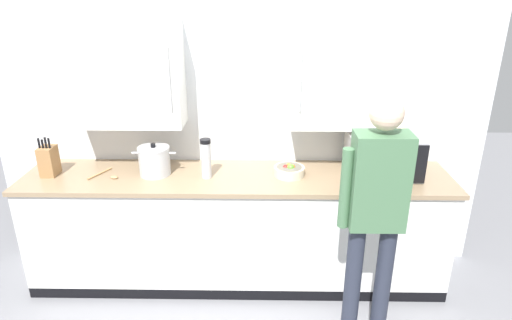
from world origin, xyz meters
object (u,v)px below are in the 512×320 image
knife_block (49,161)px  person_figure (376,206)px  fruit_bowl (289,170)px  stock_pot (154,161)px  wooden_spoon (107,175)px  thermos_flask (206,158)px  microwave_oven (380,155)px

knife_block → person_figure: (2.36, -0.68, -0.02)m
fruit_bowl → person_figure: (0.50, -0.69, 0.06)m
stock_pot → wooden_spoon: bearing=-172.5°
knife_block → stock_pot: 0.81m
wooden_spoon → stock_pot: bearing=7.5°
fruit_bowl → stock_pot: stock_pot is taller
knife_block → person_figure: 2.45m
fruit_bowl → thermos_flask: 0.65m
stock_pot → thermos_flask: bearing=-7.7°
microwave_oven → thermos_flask: (-1.32, -0.07, -0.00)m
thermos_flask → stock_pot: (-0.41, 0.06, -0.04)m
microwave_oven → thermos_flask: 1.33m
wooden_spoon → person_figure: size_ratio=0.14×
microwave_oven → wooden_spoon: 2.11m
wooden_spoon → person_figure: 2.02m
knife_block → stock_pot: bearing=1.6°
stock_pot → person_figure: size_ratio=0.20×
microwave_oven → wooden_spoon: (-2.10, -0.07, -0.15)m
knife_block → thermos_flask: 1.22m
knife_block → wooden_spoon: 0.46m
microwave_oven → fruit_bowl: bearing=-178.0°
fruit_bowl → stock_pot: size_ratio=0.70×
thermos_flask → fruit_bowl: bearing=4.5°
fruit_bowl → wooden_spoon: fruit_bowl is taller
thermos_flask → person_figure: person_figure is taller
fruit_bowl → person_figure: bearing=-54.2°
fruit_bowl → person_figure: 0.86m
fruit_bowl → knife_block: bearing=-179.5°
thermos_flask → wooden_spoon: size_ratio=1.31×
knife_block → stock_pot: size_ratio=0.93×
microwave_oven → stock_pot: 1.73m
fruit_bowl → thermos_flask: (-0.63, -0.05, 0.11)m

